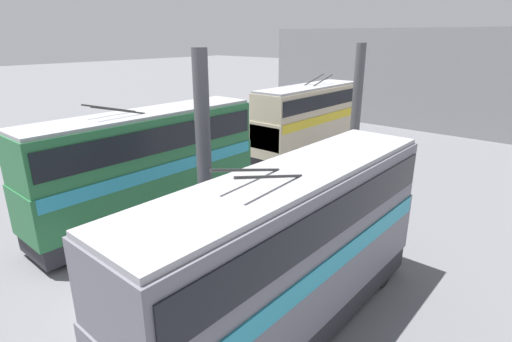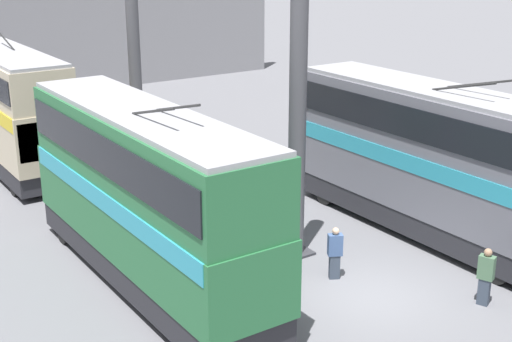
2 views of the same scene
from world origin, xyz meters
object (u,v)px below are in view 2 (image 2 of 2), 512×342
at_px(person_by_left_row, 486,275).
at_px(oil_drum, 228,168).
at_px(person_aisle_foreground, 335,252).
at_px(person_by_right_row, 287,276).
at_px(bus_left_near, 430,152).
at_px(bus_right_near, 145,188).
at_px(person_aisle_midway, 181,176).
at_px(bus_right_far, 12,104).

height_order(person_by_left_row, oil_drum, person_by_left_row).
distance_m(person_aisle_foreground, person_by_right_row, 2.34).
xyz_separation_m(person_by_left_row, person_by_right_row, (2.83, 4.58, 0.10)).
xyz_separation_m(person_by_left_row, oil_drum, (12.88, 0.12, -0.42)).
distance_m(bus_left_near, bus_right_near, 9.52).
bearing_deg(bus_left_near, person_aisle_foreground, 100.87).
bearing_deg(person_by_right_row, bus_right_near, -43.94).
bearing_deg(oil_drum, bus_left_near, -163.25).
xyz_separation_m(person_aisle_midway, oil_drum, (0.92, -2.65, -0.41)).
distance_m(bus_right_near, person_by_left_row, 9.58).
height_order(bus_right_far, person_by_left_row, bus_right_far).
bearing_deg(person_by_right_row, person_aisle_midway, -88.57).
height_order(bus_left_near, oil_drum, bus_left_near).
relative_size(person_aisle_midway, person_aisle_foreground, 1.02).
bearing_deg(oil_drum, person_aisle_foreground, 166.73).
distance_m(bus_left_near, person_by_right_row, 7.41).
relative_size(bus_right_far, person_by_right_row, 5.05).
bearing_deg(person_by_left_row, bus_right_near, 116.48).
bearing_deg(bus_right_near, bus_left_near, -101.73).
bearing_deg(oil_drum, person_aisle_midway, 109.05).
bearing_deg(bus_right_near, person_aisle_midway, -36.22).
bearing_deg(person_by_left_row, person_by_right_row, 127.34).
height_order(person_aisle_foreground, person_by_left_row, person_by_left_row).
xyz_separation_m(bus_right_near, bus_right_far, (12.71, 0.00, -0.01)).
xyz_separation_m(bus_left_near, person_by_left_row, (-4.40, 2.43, -1.95)).
height_order(person_by_right_row, oil_drum, person_by_right_row).
xyz_separation_m(person_aisle_midway, person_aisle_foreground, (-8.48, -0.44, -0.02)).
xyz_separation_m(bus_left_near, oil_drum, (8.48, 2.55, -2.37)).
relative_size(person_aisle_foreground, person_by_right_row, 0.88).
xyz_separation_m(person_aisle_midway, person_by_left_row, (-11.96, -2.78, 0.01)).
xyz_separation_m(bus_right_near, person_by_left_row, (-6.34, -6.90, -2.02)).
relative_size(person_aisle_midway, oil_drum, 1.79).
bearing_deg(person_aisle_midway, person_by_right_row, -64.73).
bearing_deg(bus_right_far, person_aisle_foreground, -163.68).
bearing_deg(bus_right_far, bus_right_near, -180.00).
relative_size(person_by_left_row, person_by_right_row, 0.91).
xyz_separation_m(bus_right_far, person_by_right_row, (-16.22, -2.32, -1.91)).
height_order(bus_right_far, person_aisle_foreground, bus_right_far).
relative_size(bus_left_near, person_by_right_row, 5.88).
distance_m(bus_right_far, person_aisle_foreground, 16.35).
xyz_separation_m(bus_right_near, oil_drum, (6.54, -6.77, -2.43)).
relative_size(person_aisle_foreground, oil_drum, 1.75).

